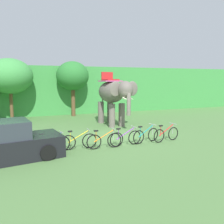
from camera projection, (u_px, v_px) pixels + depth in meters
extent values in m
plane|color=#4C753D|center=(119.00, 137.00, 13.19)|extent=(80.00, 80.00, 0.00)
cube|color=#3D8E42|center=(73.00, 89.00, 24.46)|extent=(36.00, 6.00, 4.46)
cylinder|color=brown|center=(11.00, 106.00, 18.75)|extent=(0.27, 0.27, 2.26)
ellipsoid|color=#3D8E42|center=(10.00, 76.00, 18.43)|extent=(3.58, 3.58, 2.79)
cylinder|color=brown|center=(73.00, 102.00, 20.70)|extent=(0.36, 0.36, 2.43)
ellipsoid|color=#28702D|center=(73.00, 76.00, 20.38)|extent=(2.84, 2.84, 2.52)
ellipsoid|color=#665E56|center=(111.00, 92.00, 16.54)|extent=(1.71, 3.03, 1.50)
cylinder|color=#665E56|center=(122.00, 115.00, 16.14)|extent=(0.44, 0.44, 1.60)
cylinder|color=#665E56|center=(112.00, 116.00, 15.79)|extent=(0.44, 0.44, 1.60)
cylinder|color=#665E56|center=(110.00, 112.00, 17.72)|extent=(0.44, 0.44, 1.60)
cylinder|color=#665E56|center=(101.00, 112.00, 17.37)|extent=(0.44, 0.44, 1.60)
ellipsoid|color=#665E56|center=(125.00, 90.00, 14.75)|extent=(1.11, 1.20, 1.10)
ellipsoid|color=#665E56|center=(132.00, 89.00, 15.15)|extent=(0.85, 0.25, 0.96)
ellipsoid|color=#665E56|center=(115.00, 89.00, 14.59)|extent=(0.85, 0.25, 0.96)
cylinder|color=#665E56|center=(129.00, 104.00, 14.47)|extent=(0.26, 0.26, 1.40)
cone|color=beige|center=(131.00, 99.00, 14.57)|extent=(0.18, 0.57, 0.21)
cone|color=beige|center=(125.00, 99.00, 14.37)|extent=(0.18, 0.57, 0.21)
cube|color=#BF4C8C|center=(110.00, 81.00, 16.52)|extent=(1.46, 1.44, 0.08)
cube|color=#B22323|center=(110.00, 80.00, 16.51)|extent=(1.01, 1.19, 0.10)
cube|color=#B22323|center=(107.00, 76.00, 16.91)|extent=(0.91, 0.20, 0.56)
cylinder|color=#665E56|center=(103.00, 97.00, 17.85)|extent=(0.08, 0.08, 0.90)
torus|color=black|center=(40.00, 147.00, 9.97)|extent=(0.71, 0.16, 0.71)
torus|color=black|center=(63.00, 144.00, 10.47)|extent=(0.71, 0.16, 0.71)
cylinder|color=blue|center=(51.00, 140.00, 10.17)|extent=(0.97, 0.19, 0.54)
cylinder|color=blue|center=(42.00, 141.00, 9.99)|extent=(0.03, 0.03, 0.52)
cube|color=black|center=(42.00, 135.00, 9.95)|extent=(0.21, 0.13, 0.06)
cylinder|color=#9E9EA3|center=(61.00, 138.00, 10.40)|extent=(0.03, 0.03, 0.55)
cylinder|color=#9E9EA3|center=(61.00, 132.00, 10.37)|extent=(0.11, 0.52, 0.03)
torus|color=black|center=(68.00, 143.00, 10.64)|extent=(0.71, 0.08, 0.71)
torus|color=black|center=(89.00, 141.00, 10.96)|extent=(0.71, 0.08, 0.71)
cylinder|color=yellow|center=(78.00, 136.00, 10.76)|extent=(0.97, 0.08, 0.54)
cylinder|color=yellow|center=(70.00, 137.00, 10.64)|extent=(0.03, 0.03, 0.52)
cube|color=black|center=(70.00, 131.00, 10.61)|extent=(0.20, 0.11, 0.06)
cylinder|color=#9E9EA3|center=(88.00, 135.00, 10.91)|extent=(0.03, 0.03, 0.55)
cylinder|color=#9E9EA3|center=(88.00, 129.00, 10.87)|extent=(0.05, 0.52, 0.03)
torus|color=black|center=(94.00, 142.00, 10.75)|extent=(0.71, 0.08, 0.71)
torus|color=black|center=(114.00, 140.00, 11.07)|extent=(0.71, 0.08, 0.71)
cylinder|color=orange|center=(104.00, 136.00, 10.87)|extent=(0.97, 0.08, 0.54)
cylinder|color=orange|center=(96.00, 136.00, 10.75)|extent=(0.03, 0.03, 0.52)
cube|color=black|center=(96.00, 131.00, 10.71)|extent=(0.20, 0.11, 0.06)
cylinder|color=#9E9EA3|center=(113.00, 135.00, 11.02)|extent=(0.03, 0.03, 0.55)
cylinder|color=#9E9EA3|center=(113.00, 129.00, 10.98)|extent=(0.05, 0.52, 0.03)
torus|color=black|center=(117.00, 140.00, 11.19)|extent=(0.71, 0.09, 0.71)
torus|color=black|center=(135.00, 137.00, 11.60)|extent=(0.71, 0.09, 0.71)
cylinder|color=purple|center=(125.00, 134.00, 11.35)|extent=(0.97, 0.10, 0.54)
cylinder|color=purple|center=(118.00, 134.00, 11.20)|extent=(0.03, 0.03, 0.52)
cube|color=black|center=(118.00, 129.00, 11.16)|extent=(0.21, 0.11, 0.06)
cylinder|color=#9E9EA3|center=(134.00, 132.00, 11.54)|extent=(0.03, 0.03, 0.55)
cylinder|color=#9E9EA3|center=(134.00, 127.00, 11.51)|extent=(0.06, 0.52, 0.03)
torus|color=black|center=(139.00, 137.00, 11.66)|extent=(0.70, 0.21, 0.71)
torus|color=black|center=(153.00, 135.00, 12.22)|extent=(0.70, 0.21, 0.71)
cylinder|color=teal|center=(146.00, 131.00, 11.89)|extent=(0.95, 0.27, 0.54)
cylinder|color=teal|center=(140.00, 132.00, 11.68)|extent=(0.03, 0.03, 0.52)
cube|color=black|center=(140.00, 127.00, 11.64)|extent=(0.22, 0.14, 0.06)
cylinder|color=#9E9EA3|center=(152.00, 129.00, 12.15)|extent=(0.03, 0.03, 0.55)
cylinder|color=#9E9EA3|center=(153.00, 124.00, 12.12)|extent=(0.15, 0.51, 0.03)
torus|color=black|center=(159.00, 136.00, 11.93)|extent=(0.71, 0.17, 0.71)
torus|color=black|center=(173.00, 134.00, 12.43)|extent=(0.71, 0.17, 0.71)
cylinder|color=red|center=(166.00, 130.00, 12.13)|extent=(0.96, 0.21, 0.54)
cylinder|color=red|center=(161.00, 131.00, 11.94)|extent=(0.03, 0.03, 0.52)
cube|color=black|center=(161.00, 126.00, 11.91)|extent=(0.21, 0.13, 0.06)
cylinder|color=#9E9EA3|center=(173.00, 129.00, 12.37)|extent=(0.03, 0.03, 0.55)
cylinder|color=#9E9EA3|center=(173.00, 124.00, 12.33)|extent=(0.12, 0.52, 0.03)
cube|color=black|center=(8.00, 149.00, 9.35)|extent=(4.44, 2.48, 0.90)
cube|color=#2D333D|center=(0.00, 130.00, 9.12)|extent=(2.35, 1.98, 0.70)
cylinder|color=black|center=(37.00, 142.00, 10.82)|extent=(0.66, 0.28, 0.64)
cylinder|color=black|center=(48.00, 153.00, 9.29)|extent=(0.66, 0.28, 0.64)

